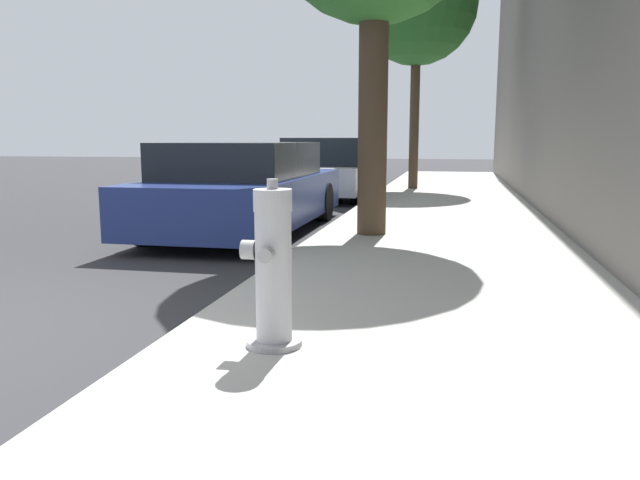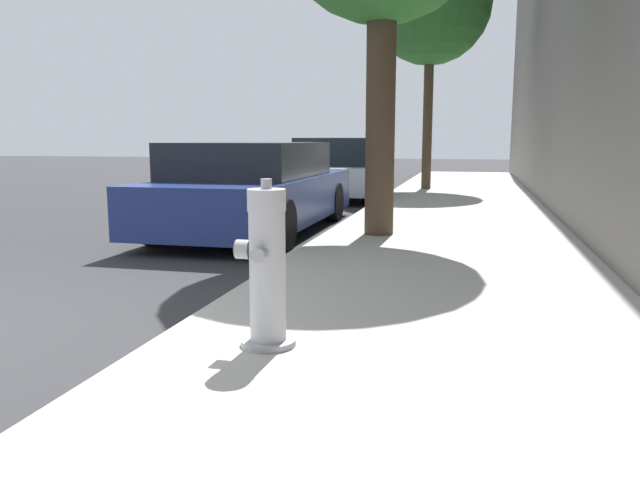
# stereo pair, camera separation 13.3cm
# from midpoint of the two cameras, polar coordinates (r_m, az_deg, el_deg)

# --- Properties ---
(sidewalk_slab) EXTENTS (3.03, 40.00, 0.16)m
(sidewalk_slab) POSITION_cam_midpoint_polar(r_m,az_deg,el_deg) (3.31, 7.77, -12.84)
(sidewalk_slab) COLOR #A8A59E
(sidewalk_slab) RESTS_ON ground_plane
(fire_hydrant) EXTENTS (0.34, 0.33, 0.94)m
(fire_hydrant) POSITION_cam_midpoint_polar(r_m,az_deg,el_deg) (3.49, -5.42, -2.79)
(fire_hydrant) COLOR #97979C
(fire_hydrant) RESTS_ON sidewalk_slab
(parked_car_near) EXTENTS (1.88, 4.58, 1.27)m
(parked_car_near) POSITION_cam_midpoint_polar(r_m,az_deg,el_deg) (8.93, -7.30, 4.67)
(parked_car_near) COLOR navy
(parked_car_near) RESTS_ON ground_plane
(parked_car_mid) EXTENTS (1.82, 3.85, 1.34)m
(parked_car_mid) POSITION_cam_midpoint_polar(r_m,az_deg,el_deg) (14.03, 0.58, 6.48)
(parked_car_mid) COLOR silver
(parked_car_mid) RESTS_ON ground_plane
(street_tree_far) EXTENTS (2.75, 2.75, 5.58)m
(street_tree_far) POSITION_cam_midpoint_polar(r_m,az_deg,el_deg) (15.34, 8.60, 20.50)
(street_tree_far) COLOR #423323
(street_tree_far) RESTS_ON sidewalk_slab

